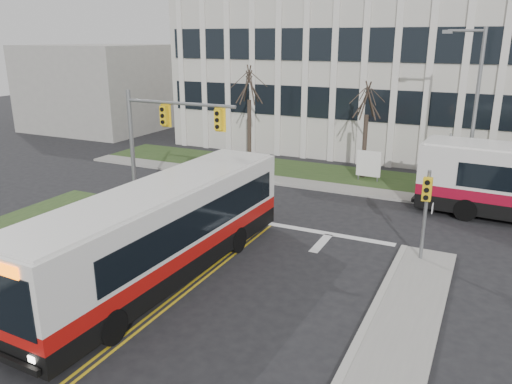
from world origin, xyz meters
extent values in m
plane|color=black|center=(0.00, 0.00, 0.00)|extent=(120.00, 120.00, 0.00)
cube|color=#9E9B93|center=(5.00, 15.20, 0.07)|extent=(44.00, 1.60, 0.14)
cube|color=#2A431C|center=(5.00, 18.00, 0.06)|extent=(44.00, 5.00, 0.12)
cube|color=#B8B5AA|center=(5.00, 30.00, 6.00)|extent=(40.00, 16.00, 12.00)
cube|color=#9E9B93|center=(-26.00, 26.00, 4.00)|extent=(12.00, 12.00, 8.00)
cylinder|color=slate|center=(-7.30, 7.20, 3.10)|extent=(0.22, 0.22, 6.20)
cylinder|color=slate|center=(-4.30, 7.20, 5.70)|extent=(6.00, 0.16, 0.16)
cube|color=yellow|center=(-5.10, 7.05, 5.10)|extent=(0.34, 0.24, 0.92)
cube|color=yellow|center=(-2.10, 7.05, 5.10)|extent=(0.34, 0.24, 0.92)
cylinder|color=slate|center=(7.20, 7.00, 1.90)|extent=(0.14, 0.14, 3.80)
cube|color=yellow|center=(7.20, 6.80, 3.10)|extent=(0.34, 0.24, 0.92)
cylinder|color=slate|center=(7.20, 15.50, 1.90)|extent=(0.14, 0.14, 3.80)
cube|color=yellow|center=(7.20, 15.30, 3.10)|extent=(0.34, 0.24, 0.92)
cylinder|color=slate|center=(8.20, 16.20, 4.60)|extent=(0.20, 0.20, 9.20)
cylinder|color=slate|center=(7.30, 16.20, 9.00)|extent=(1.80, 0.14, 0.14)
cube|color=slate|center=(6.40, 16.20, 8.95)|extent=(0.50, 0.25, 0.18)
cylinder|color=slate|center=(1.90, 17.50, 0.50)|extent=(0.08, 0.08, 1.00)
cylinder|color=slate|center=(3.10, 17.50, 0.50)|extent=(0.08, 0.08, 1.00)
cube|color=white|center=(2.50, 17.50, 1.20)|extent=(1.50, 0.12, 1.60)
cylinder|color=#42352B|center=(-6.00, 18.00, 2.31)|extent=(0.28, 0.28, 4.62)
cylinder|color=#42352B|center=(2.00, 18.20, 2.05)|extent=(0.28, 0.28, 4.09)
camera|label=1|loc=(9.21, -12.53, 8.67)|focal=35.00mm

